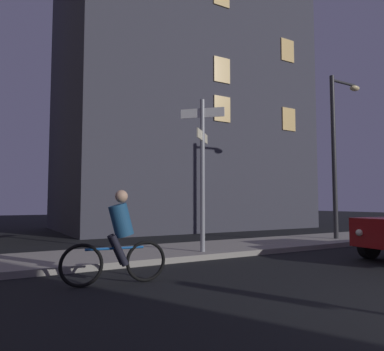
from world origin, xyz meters
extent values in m
cube|color=gray|center=(0.00, 6.85, 0.07)|extent=(40.00, 2.59, 0.14)
cylinder|color=gray|center=(-0.65, 6.03, 2.10)|extent=(0.12, 0.12, 3.92)
cube|color=white|center=(-0.65, 6.03, 3.71)|extent=(0.84, 0.84, 0.24)
cube|color=beige|center=(-0.65, 6.03, 3.10)|extent=(0.81, 0.81, 0.24)
cylinder|color=#2D2D30|center=(5.07, 6.51, 3.00)|extent=(0.16, 0.16, 5.72)
cylinder|color=#2D2D30|center=(5.70, 6.51, 5.71)|extent=(1.26, 0.10, 0.10)
ellipsoid|color=#F9E099|center=(6.33, 6.51, 5.61)|extent=(0.44, 0.28, 0.20)
cylinder|color=black|center=(2.81, 3.76, 0.32)|extent=(0.65, 0.26, 0.64)
sphere|color=#F9EFCC|center=(2.08, 3.51, 0.69)|extent=(0.16, 0.16, 0.16)
torus|color=black|center=(-4.13, 4.25, 0.36)|extent=(0.72, 0.14, 0.72)
torus|color=black|center=(-3.03, 4.13, 0.36)|extent=(0.72, 0.14, 0.72)
cylinder|color=#1959A5|center=(-3.58, 4.19, 0.61)|extent=(1.00, 0.16, 0.04)
cylinder|color=navy|center=(-3.48, 4.18, 1.08)|extent=(0.48, 0.37, 0.61)
sphere|color=tan|center=(-3.48, 4.18, 1.50)|extent=(0.22, 0.22, 0.22)
cylinder|color=black|center=(-3.54, 4.10, 0.58)|extent=(0.35, 0.16, 0.55)
cylinder|color=black|center=(-3.52, 4.27, 0.58)|extent=(0.35, 0.16, 0.55)
cube|color=#383842|center=(4.09, 15.54, 7.07)|extent=(12.80, 7.32, 14.15)
cube|color=#F2C672|center=(4.09, 11.85, 5.72)|extent=(0.90, 0.06, 1.20)
cube|color=#F2C672|center=(8.36, 11.85, 5.72)|extent=(0.90, 0.06, 1.20)
cube|color=#F2C672|center=(4.09, 11.85, 7.57)|extent=(0.90, 0.06, 1.20)
cube|color=#F2C672|center=(8.36, 11.85, 9.43)|extent=(0.90, 0.06, 1.20)
camera|label=1|loc=(-5.67, -1.96, 1.41)|focal=34.40mm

